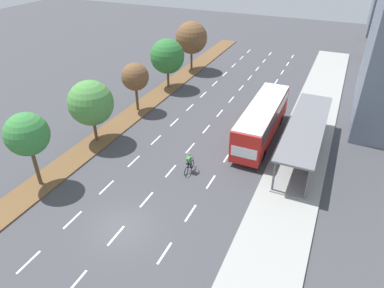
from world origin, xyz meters
name	(u,v)px	position (x,y,z in m)	size (l,w,h in m)	color
ground_plane	(123,228)	(0.00, 0.00, 0.00)	(140.00, 140.00, 0.00)	#424247
median_strip	(158,95)	(-8.30, 20.00, 0.06)	(2.60, 52.00, 0.12)	brown
sidewalk_right	(311,123)	(9.25, 20.00, 0.07)	(4.50, 52.00, 0.15)	#9E9E99
lane_divider_left	(190,107)	(-3.50, 18.48, 0.00)	(0.14, 47.95, 0.01)	white
lane_divider_center	(220,113)	(0.00, 18.48, 0.00)	(0.14, 47.95, 0.01)	white
lane_divider_right	(252,119)	(3.50, 18.48, 0.00)	(0.14, 47.95, 0.01)	white
bus_shelter	(308,137)	(9.53, 13.71, 1.87)	(2.90, 13.00, 2.86)	gray
bus	(262,118)	(5.25, 15.10, 2.07)	(2.54, 11.29, 3.37)	red
cyclist	(189,163)	(1.38, 7.52, 0.79)	(0.46, 1.82, 1.71)	black
median_tree_nearest	(27,134)	(-8.30, 1.33, 4.43)	(3.13, 3.13, 5.89)	brown
median_tree_second	(91,103)	(-8.39, 8.39, 3.86)	(3.97, 3.97, 5.73)	brown
median_tree_third	(135,77)	(-8.29, 15.45, 3.83)	(2.85, 2.85, 5.15)	brown
median_tree_fourth	(167,56)	(-8.24, 22.50, 3.97)	(4.06, 4.06, 5.89)	brown
median_tree_fifth	(191,38)	(-8.27, 29.56, 4.47)	(4.23, 4.23, 6.48)	brown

